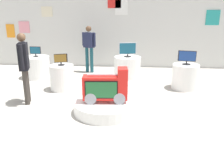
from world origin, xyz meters
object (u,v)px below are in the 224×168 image
display_pedestal_far_right (62,77)px  display_pedestal_right_rear (37,67)px  tv_on_left_rear (128,49)px  main_display_pedestal (105,107)px  tv_on_far_right (61,59)px  shopper_browsing_rear (24,63)px  display_pedestal_center_rear (185,77)px  tv_on_right_rear (35,51)px  display_pedestal_left_rear (127,67)px  shopper_browsing_near_truck (89,45)px  novelty_firetruck_tv (106,88)px  tv_on_center_rear (187,57)px

display_pedestal_far_right → display_pedestal_right_rear: bearing=135.2°
tv_on_left_rear → main_display_pedestal: bearing=-98.8°
tv_on_far_right → shopper_browsing_rear: 1.24m
display_pedestal_center_rear → display_pedestal_far_right: same height
main_display_pedestal → display_pedestal_far_right: bearing=133.0°
tv_on_right_rear → tv_on_far_right: size_ratio=1.03×
display_pedestal_left_rear → shopper_browsing_near_truck: (-1.40, 0.67, 0.62)m
novelty_firetruck_tv → tv_on_right_rear: 3.78m
tv_on_far_right → main_display_pedestal: bearing=-46.9°
novelty_firetruck_tv → shopper_browsing_rear: shopper_browsing_rear is taller
tv_on_center_rear → display_pedestal_far_right: 3.62m
novelty_firetruck_tv → tv_on_right_rear: (-2.62, 2.70, 0.34)m
tv_on_center_rear → tv_on_right_rear: (-4.75, 0.82, -0.03)m
tv_on_left_rear → shopper_browsing_near_truck: shopper_browsing_near_truck is taller
tv_on_far_right → shopper_browsing_near_truck: 2.12m
tv_on_right_rear → shopper_browsing_near_truck: shopper_browsing_near_truck is taller
display_pedestal_center_rear → tv_on_right_rear: (-4.75, 0.81, 0.55)m
display_pedestal_right_rear → tv_on_far_right: tv_on_far_right is taller
shopper_browsing_near_truck → tv_on_far_right: bearing=-102.5°
tv_on_center_rear → tv_on_right_rear: size_ratio=1.34×
main_display_pedestal → display_pedestal_left_rear: (0.45, 2.90, 0.23)m
display_pedestal_center_rear → shopper_browsing_near_truck: shopper_browsing_near_truck is taller
display_pedestal_far_right → novelty_firetruck_tv: bearing=-46.7°
main_display_pedestal → display_pedestal_far_right: size_ratio=1.98×
novelty_firetruck_tv → shopper_browsing_near_truck: (-0.97, 3.58, 0.41)m
tv_on_center_rear → display_pedestal_right_rear: tv_on_center_rear is taller
main_display_pedestal → shopper_browsing_near_truck: 3.80m
novelty_firetruck_tv → display_pedestal_center_rear: size_ratio=1.33×
shopper_browsing_rear → display_pedestal_far_right: bearing=62.2°
novelty_firetruck_tv → display_pedestal_left_rear: novelty_firetruck_tv is taller
tv_on_right_rear → display_pedestal_right_rear: bearing=93.2°
display_pedestal_left_rear → tv_on_left_rear: (-0.00, -0.00, 0.61)m
tv_on_left_rear → display_pedestal_far_right: bearing=-143.3°
display_pedestal_right_rear → shopper_browsing_rear: size_ratio=0.50×
display_pedestal_left_rear → tv_on_left_rear: tv_on_left_rear is taller
display_pedestal_center_rear → tv_on_center_rear: 0.58m
tv_on_far_right → shopper_browsing_rear: shopper_browsing_rear is taller
main_display_pedestal → display_pedestal_center_rear: display_pedestal_center_rear is taller
novelty_firetruck_tv → display_pedestal_far_right: 2.10m
tv_on_far_right → shopper_browsing_rear: size_ratio=0.21×
shopper_browsing_near_truck → tv_on_left_rear: bearing=-25.8°
tv_on_center_rear → display_pedestal_far_right: bearing=-174.2°
display_pedestal_right_rear → tv_on_far_right: size_ratio=2.39×
tv_on_far_right → shopper_browsing_near_truck: size_ratio=0.22×
tv_on_left_rear → shopper_browsing_rear: bearing=-134.5°
main_display_pedestal → tv_on_center_rear: (2.15, 1.88, 0.81)m
novelty_firetruck_tv → shopper_browsing_near_truck: 3.73m
novelty_firetruck_tv → shopper_browsing_rear: (-2.01, 0.42, 0.44)m
main_display_pedestal → display_pedestal_left_rear: display_pedestal_left_rear is taller
tv_on_center_rear → main_display_pedestal: bearing=-138.8°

